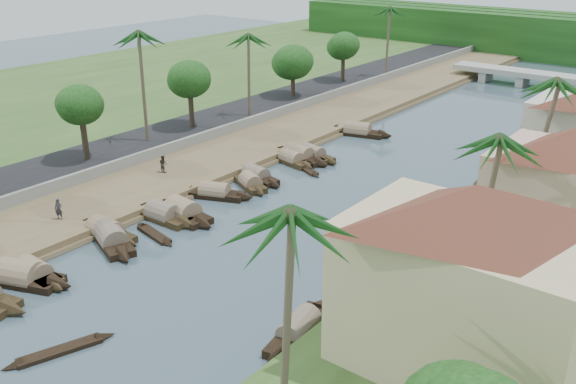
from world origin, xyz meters
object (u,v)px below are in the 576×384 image
Objects in this scene: bridge at (543,77)px; sampan_1 at (20,277)px; building_near at (467,278)px; person_near at (59,209)px.

sampan_1 is (-9.18, -82.42, -1.30)m from bridge.
sampan_1 is at bearing -163.35° from building_near.
building_near reaches higher than sampan_1.
building_near is 8.42× the size of person_near.
person_near reaches higher than bridge.
person_near is at bearing -100.96° from bridge.
building_near is at bearing -75.61° from bridge.
person_near is at bearing -177.37° from building_near.
bridge is at bearing 49.49° from person_near.
sampan_1 is at bearing -96.35° from bridge.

